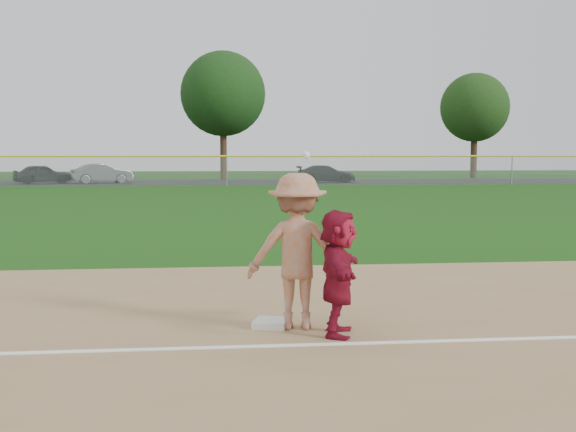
{
  "coord_description": "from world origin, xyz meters",
  "views": [
    {
      "loc": [
        -1.11,
        -8.79,
        2.21
      ],
      "look_at": [
        0.0,
        1.5,
        1.3
      ],
      "focal_mm": 45.0,
      "sensor_mm": 36.0,
      "label": 1
    }
  ],
  "objects": [
    {
      "name": "ground",
      "position": [
        0.0,
        0.0,
        0.0
      ],
      "size": [
        160.0,
        160.0,
        0.0
      ],
      "primitive_type": "plane",
      "color": "#16460D",
      "rests_on": "ground"
    },
    {
      "name": "foul_line",
      "position": [
        0.0,
        -0.8,
        0.03
      ],
      "size": [
        60.0,
        0.1,
        0.01
      ],
      "primitive_type": "cube",
      "color": "white",
      "rests_on": "infield_dirt"
    },
    {
      "name": "parking_asphalt",
      "position": [
        0.0,
        46.0,
        0.01
      ],
      "size": [
        120.0,
        10.0,
        0.01
      ],
      "primitive_type": "cube",
      "color": "black",
      "rests_on": "ground"
    },
    {
      "name": "first_base",
      "position": [
        -0.37,
        0.11,
        0.07
      ],
      "size": [
        0.51,
        0.51,
        0.09
      ],
      "primitive_type": "cube",
      "rotation": [
        0.0,
        0.0,
        -0.29
      ],
      "color": "silver",
      "rests_on": "infield_dirt"
    },
    {
      "name": "base_runner",
      "position": [
        0.41,
        -0.37,
        0.78
      ],
      "size": [
        0.75,
        1.47,
        1.52
      ],
      "primitive_type": "imported",
      "rotation": [
        0.0,
        0.0,
        1.35
      ],
      "color": "maroon",
      "rests_on": "infield_dirt"
    },
    {
      "name": "car_left",
      "position": [
        -13.13,
        44.83,
        0.7
      ],
      "size": [
        4.36,
        2.97,
        1.38
      ],
      "primitive_type": "imported",
      "rotation": [
        0.0,
        0.0,
        1.94
      ],
      "color": "black",
      "rests_on": "parking_asphalt"
    },
    {
      "name": "car_mid",
      "position": [
        -8.95,
        45.0,
        0.72
      ],
      "size": [
        4.58,
        2.78,
        1.43
      ],
      "primitive_type": "imported",
      "rotation": [
        0.0,
        0.0,
        1.89
      ],
      "color": "slate",
      "rests_on": "parking_asphalt"
    },
    {
      "name": "car_right",
      "position": [
        7.56,
        44.86,
        0.65
      ],
      "size": [
        4.44,
        1.91,
        1.28
      ],
      "primitive_type": "imported",
      "rotation": [
        0.0,
        0.0,
        1.54
      ],
      "color": "black",
      "rests_on": "parking_asphalt"
    },
    {
      "name": "first_base_play",
      "position": [
        -0.04,
        0.04,
        0.99
      ],
      "size": [
        1.34,
        0.89,
        2.21
      ],
      "color": "#949496",
      "rests_on": "infield_dirt"
    },
    {
      "name": "outfield_fence",
      "position": [
        0.0,
        40.0,
        1.96
      ],
      "size": [
        110.0,
        0.12,
        110.0
      ],
      "color": "#999EA0",
      "rests_on": "ground"
    },
    {
      "name": "tree_2",
      "position": [
        0.0,
        51.5,
        7.06
      ],
      "size": [
        7.0,
        7.0,
        10.58
      ],
      "color": "#362413",
      "rests_on": "ground"
    },
    {
      "name": "tree_3",
      "position": [
        22.0,
        52.8,
        6.16
      ],
      "size": [
        6.0,
        6.0,
        9.19
      ],
      "color": "#322012",
      "rests_on": "ground"
    }
  ]
}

